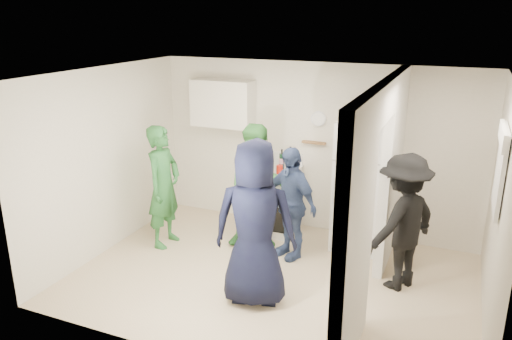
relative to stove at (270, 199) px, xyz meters
The scene contains 35 objects.
floor 1.56m from the stove, 67.52° to the right, with size 4.80×4.80×0.00m, color #C8AE8D.
wall_back 1.00m from the stove, 30.21° to the left, with size 4.80×4.80×0.00m, color silver.
wall_front 3.21m from the stove, 79.54° to the right, with size 4.80×4.80×0.00m, color silver.
wall_left 2.41m from the stove, 143.23° to the right, with size 3.40×3.40×0.00m, color silver.
wall_right 3.36m from the stove, 24.79° to the right, with size 3.40×3.40×0.00m, color silver.
ceiling 2.50m from the stove, 67.52° to the right, with size 4.80×4.80×0.00m, color white.
partition_pier_back 1.94m from the stove, ahead, with size 0.12×1.20×2.50m, color silver.
partition_pier_front 3.13m from the stove, 54.42° to the right, with size 0.12×1.20×2.50m, color silver.
partition_header 2.88m from the stove, 37.79° to the right, with size 0.12×1.00×0.40m, color silver.
stove is the anchor object (origin of this frame).
upper_cabinet 1.60m from the stove, 169.79° to the left, with size 0.95×0.34×0.70m, color silver.
fridge 1.45m from the stove, ahead, with size 0.74×0.72×1.81m, color white.
wicker_basket 1.90m from the stove, ahead, with size 0.35×0.25×0.15m, color brown.
blue_bowl 2.00m from the stove, ahead, with size 0.24×0.24×0.11m, color navy.
yellow_cup_stack_top 2.17m from the stove, ahead, with size 0.09×0.09×0.25m, color gold.
wall_clock 1.39m from the stove, 26.68° to the left, with size 0.22×0.22×0.03m, color white.
spice_shelf 1.07m from the stove, 26.29° to the left, with size 0.35×0.08×0.03m, color olive.
nook_window 3.38m from the stove, 21.65° to the right, with size 0.03×0.70×0.80m, color black.
nook_window_frame 3.36m from the stove, 21.76° to the right, with size 0.04×0.76×0.86m, color white.
nook_valance 3.48m from the stove, 21.92° to the right, with size 0.04×0.82×0.18m, color white.
yellow_cup_stack_stove 0.66m from the stove, 118.61° to the right, with size 0.09×0.09×0.25m, color #FEA415.
red_cup 0.62m from the stove, 42.27° to the right, with size 0.09×0.09×0.12m, color red.
person_green_left 1.61m from the stove, 138.85° to the right, with size 0.63×0.41×1.72m, color #2C6E2D.
person_green_center 0.70m from the stove, 84.52° to the right, with size 0.85×0.66×1.75m, color #3B853A.
person_denim 0.93m from the stove, 51.13° to the right, with size 0.89×0.37×1.52m, color #3B5382.
person_navy 2.03m from the stove, 73.49° to the right, with size 0.93×0.60×1.90m, color black.
person_nook 2.24m from the stove, 24.54° to the right, with size 1.07×0.61×1.65m, color black.
bottle_a 0.70m from the stove, 156.19° to the left, with size 0.07×0.07×0.27m, color brown.
bottle_b 0.67m from the stove, 151.90° to the right, with size 0.06×0.06×0.31m, color #1F4C19.
bottle_c 0.66m from the stove, 121.21° to the left, with size 0.06×0.06×0.28m, color silver.
bottle_d 0.62m from the stove, 71.87° to the right, with size 0.07×0.07×0.25m, color brown.
bottle_e 0.65m from the stove, 55.76° to the left, with size 0.07×0.07×0.25m, color #9BA9AC.
bottle_f 0.66m from the stove, ahead, with size 0.07×0.07×0.30m, color #143821.
bottle_g 0.71m from the stove, 29.33° to the left, with size 0.08×0.08×0.31m, color brown.
bottle_h 0.72m from the stove, 158.76° to the right, with size 0.08×0.08×0.32m, color #B4B5C1.
Camera 1 is at (1.96, -5.14, 3.16)m, focal length 35.00 mm.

